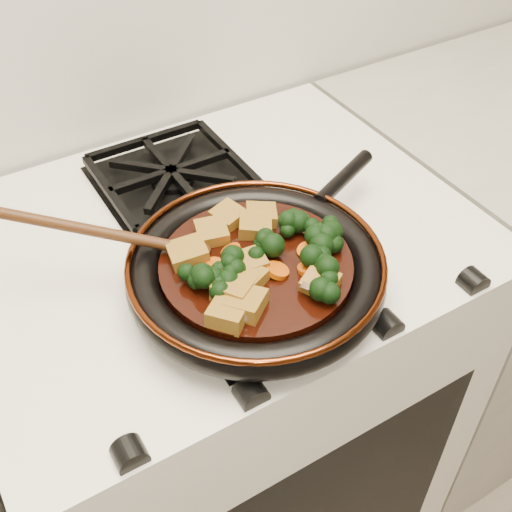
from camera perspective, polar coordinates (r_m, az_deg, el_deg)
stove at (r=1.30m, az=-2.89°, el=-12.97°), size 0.76×0.60×0.90m
burner_grate_front at (r=0.86m, az=0.55°, el=-2.35°), size 0.23×0.23×0.03m
burner_grate_back at (r=1.05m, az=-7.50°, el=7.08°), size 0.23×0.23×0.03m
skillet at (r=0.83m, az=0.09°, el=-1.23°), size 0.44×0.34×0.05m
braising_sauce at (r=0.83m, az=0.00°, el=-1.06°), size 0.25×0.25×0.02m
tofu_cube_0 at (r=0.81m, az=-0.51°, el=-0.63°), size 0.04×0.04×0.02m
tofu_cube_1 at (r=0.82m, az=-6.06°, el=0.18°), size 0.06×0.05×0.03m
tofu_cube_2 at (r=0.75m, az=-2.46°, el=-5.13°), size 0.06×0.06×0.03m
tofu_cube_3 at (r=0.79m, az=5.73°, el=-2.46°), size 0.06×0.06×0.03m
tofu_cube_4 at (r=0.88m, az=-2.47°, el=3.52°), size 0.05×0.05×0.03m
tofu_cube_5 at (r=0.78m, az=-1.96°, el=-2.90°), size 0.06×0.06×0.03m
tofu_cube_6 at (r=0.88m, az=0.44°, el=3.56°), size 0.06×0.05×0.03m
tofu_cube_7 at (r=0.86m, az=-0.09°, el=2.62°), size 0.06×0.06×0.03m
tofu_cube_8 at (r=0.85m, az=-3.94°, el=2.03°), size 0.05×0.05×0.03m
tofu_cube_9 at (r=0.76m, az=-0.89°, el=-4.25°), size 0.06×0.06×0.03m
tofu_cube_10 at (r=0.79m, az=-0.40°, el=-2.00°), size 0.05×0.04×0.02m
broccoli_floret_0 at (r=0.78m, az=6.34°, el=-2.85°), size 0.09×0.08×0.06m
broccoli_floret_1 at (r=0.80m, az=5.80°, el=-0.96°), size 0.07×0.07×0.07m
broccoli_floret_2 at (r=0.79m, az=-2.22°, el=-1.15°), size 0.09×0.08×0.06m
broccoli_floret_3 at (r=0.84m, az=6.52°, el=1.17°), size 0.07×0.06×0.06m
broccoli_floret_4 at (r=0.86m, az=2.80°, el=2.92°), size 0.07×0.07×0.06m
broccoli_floret_5 at (r=0.78m, az=-3.38°, el=-2.68°), size 0.08×0.09×0.06m
broccoli_floret_6 at (r=0.79m, az=-5.09°, el=-1.95°), size 0.08×0.08×0.06m
broccoli_floret_7 at (r=0.83m, az=5.93°, el=1.10°), size 0.08×0.09×0.06m
broccoli_floret_8 at (r=0.82m, az=0.51°, el=0.70°), size 0.10×0.08×0.08m
broccoli_floret_9 at (r=0.85m, az=6.18°, el=2.31°), size 0.06×0.06×0.06m
carrot_coin_0 at (r=0.83m, az=4.61°, el=0.49°), size 0.03×0.03×0.02m
carrot_coin_1 at (r=0.83m, az=-2.20°, el=0.42°), size 0.03×0.03×0.02m
carrot_coin_2 at (r=0.80m, az=1.89°, el=-1.30°), size 0.03×0.03×0.02m
carrot_coin_3 at (r=0.81m, az=-3.85°, el=-1.11°), size 0.03×0.03×0.02m
carrot_coin_4 at (r=0.84m, az=-6.62°, el=0.52°), size 0.03×0.03×0.01m
carrot_coin_5 at (r=0.81m, az=4.76°, el=-1.11°), size 0.03×0.03×0.01m
mushroom_slice_0 at (r=0.87m, az=4.12°, el=2.79°), size 0.04×0.04×0.03m
mushroom_slice_1 at (r=0.78m, az=5.22°, el=-3.08°), size 0.04×0.05×0.03m
mushroom_slice_2 at (r=0.75m, az=-1.36°, el=-4.86°), size 0.04×0.04×0.03m
wooden_spoon at (r=0.83m, az=-10.90°, el=1.55°), size 0.15×0.10×0.25m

